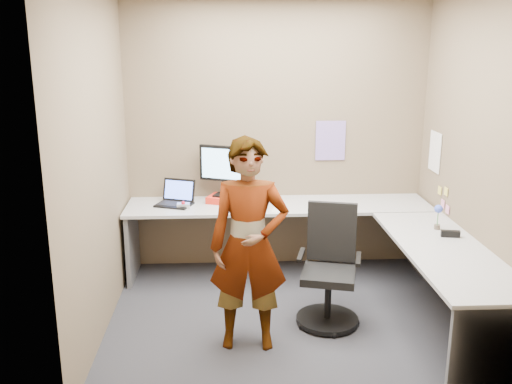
{
  "coord_description": "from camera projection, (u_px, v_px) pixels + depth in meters",
  "views": [
    {
      "loc": [
        -0.5,
        -4.36,
        2.29
      ],
      "look_at": [
        -0.26,
        0.25,
        1.05
      ],
      "focal_mm": 40.0,
      "sensor_mm": 36.0,
      "label": 1
    }
  ],
  "objects": [
    {
      "name": "desk",
      "position": [
        333.0,
        237.0,
        5.06
      ],
      "size": [
        2.98,
        2.58,
        0.73
      ],
      "color": "#AAAAAA",
      "rests_on": "ground"
    },
    {
      "name": "ground",
      "position": [
        288.0,
        319.0,
        4.82
      ],
      "size": [
        3.0,
        3.0,
        0.0
      ],
      "primitive_type": "plane",
      "color": "#26262B",
      "rests_on": "ground"
    },
    {
      "name": "monitor",
      "position": [
        225.0,
        167.0,
        5.56
      ],
      "size": [
        0.5,
        0.25,
        0.5
      ],
      "rotation": [
        0.0,
        0.0,
        -0.39
      ],
      "color": "black",
      "rests_on": "paper_ream"
    },
    {
      "name": "sticky_note_d",
      "position": [
        440.0,
        191.0,
        5.33
      ],
      "size": [
        0.01,
        0.07,
        0.07
      ],
      "primitive_type": "cube",
      "color": "#F2E059",
      "rests_on": "wall_right"
    },
    {
      "name": "calendar_white",
      "position": [
        435.0,
        152.0,
        5.44
      ],
      "size": [
        0.01,
        0.28,
        0.38
      ],
      "primitive_type": "cube",
      "color": "white",
      "rests_on": "wall_right"
    },
    {
      "name": "flower",
      "position": [
        438.0,
        213.0,
        4.8
      ],
      "size": [
        0.07,
        0.07,
        0.22
      ],
      "color": "brown",
      "rests_on": "desk"
    },
    {
      "name": "office_chair",
      "position": [
        329.0,
        276.0,
        4.7
      ],
      "size": [
        0.55,
        0.53,
        0.97
      ],
      "rotation": [
        0.0,
        0.0,
        -0.25
      ],
      "color": "black",
      "rests_on": "ground"
    },
    {
      "name": "person",
      "position": [
        249.0,
        245.0,
        4.23
      ],
      "size": [
        0.61,
        0.41,
        1.62
      ],
      "primitive_type": "imported",
      "rotation": [
        0.0,
        0.0,
        -0.04
      ],
      "color": "#999399",
      "rests_on": "ground"
    },
    {
      "name": "laptop",
      "position": [
        176.0,
        198.0,
        5.56
      ],
      "size": [
        0.41,
        0.37,
        0.24
      ],
      "rotation": [
        0.0,
        0.0,
        -0.36
      ],
      "color": "black",
      "rests_on": "desk"
    },
    {
      "name": "sticky_note_c",
      "position": [
        447.0,
        210.0,
        5.15
      ],
      "size": [
        0.01,
        0.07,
        0.07
      ],
      "primitive_type": "cube",
      "color": "pink",
      "rests_on": "wall_right"
    },
    {
      "name": "wall_left",
      "position": [
        97.0,
        165.0,
        4.4
      ],
      "size": [
        0.0,
        2.7,
        2.7
      ],
      "primitive_type": "plane",
      "rotation": [
        1.57,
        0.0,
        1.57
      ],
      "color": "brown",
      "rests_on": "ground"
    },
    {
      "name": "wall_back",
      "position": [
        276.0,
        136.0,
        5.73
      ],
      "size": [
        3.0,
        0.0,
        3.0
      ],
      "primitive_type": "plane",
      "rotation": [
        1.57,
        0.0,
        0.0
      ],
      "color": "brown",
      "rests_on": "ground"
    },
    {
      "name": "wall_right",
      "position": [
        477.0,
        161.0,
        4.55
      ],
      "size": [
        0.0,
        2.7,
        2.7
      ],
      "primitive_type": "plane",
      "rotation": [
        1.57,
        0.0,
        -1.57
      ],
      "color": "brown",
      "rests_on": "ground"
    },
    {
      "name": "stapler",
      "position": [
        450.0,
        234.0,
        4.64
      ],
      "size": [
        0.15,
        0.07,
        0.05
      ],
      "primitive_type": "cube",
      "rotation": [
        0.0,
        0.0,
        -0.19
      ],
      "color": "black",
      "rests_on": "desk"
    },
    {
      "name": "trackball_mouse",
      "position": [
        183.0,
        205.0,
        5.44
      ],
      "size": [
        0.12,
        0.08,
        0.07
      ],
      "color": "#B7B7BC",
      "rests_on": "desk"
    },
    {
      "name": "sticky_note_a",
      "position": [
        446.0,
        192.0,
        5.18
      ],
      "size": [
        0.01,
        0.07,
        0.07
      ],
      "primitive_type": "cube",
      "color": "#F2E059",
      "rests_on": "wall_right"
    },
    {
      "name": "sticky_note_b",
      "position": [
        443.0,
        204.0,
        5.26
      ],
      "size": [
        0.01,
        0.07,
        0.07
      ],
      "primitive_type": "cube",
      "color": "pink",
      "rests_on": "wall_right"
    },
    {
      "name": "origami",
      "position": [
        276.0,
        208.0,
        5.35
      ],
      "size": [
        0.1,
        0.1,
        0.06
      ],
      "primitive_type": "cone",
      "color": "white",
      "rests_on": "desk"
    },
    {
      "name": "calendar_purple",
      "position": [
        330.0,
        141.0,
        5.76
      ],
      "size": [
        0.3,
        0.01,
        0.4
      ],
      "primitive_type": "cube",
      "color": "#846BB7",
      "rests_on": "wall_back"
    },
    {
      "name": "paper_ream",
      "position": [
        226.0,
        199.0,
        5.62
      ],
      "size": [
        0.39,
        0.35,
        0.07
      ],
      "primitive_type": "cube",
      "rotation": [
        0.0,
        0.0,
        -0.39
      ],
      "color": "red",
      "rests_on": "desk"
    }
  ]
}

